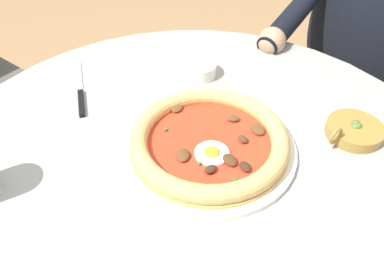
{
  "coord_description": "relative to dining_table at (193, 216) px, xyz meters",
  "views": [
    {
      "loc": [
        -0.31,
        -0.36,
        1.24
      ],
      "look_at": [
        0.02,
        0.03,
        0.78
      ],
      "focal_mm": 36.07,
      "sensor_mm": 36.0,
      "label": 1
    }
  ],
  "objects": [
    {
      "name": "dining_table",
      "position": [
        0.0,
        0.0,
        0.0
      ],
      "size": [
        0.97,
        0.97,
        0.75
      ],
      "color": "#999993",
      "rests_on": "ground"
    },
    {
      "name": "pizza_on_plate",
      "position": [
        0.04,
        0.0,
        0.19
      ],
      "size": [
        0.31,
        0.31,
        0.04
      ],
      "color": "white",
      "rests_on": "dining_table"
    },
    {
      "name": "steak_knife",
      "position": [
        -0.06,
        0.29,
        0.17
      ],
      "size": [
        0.1,
        0.19,
        0.01
      ],
      "color": "silver",
      "rests_on": "dining_table"
    },
    {
      "name": "ramekin_capers",
      "position": [
        0.18,
        0.19,
        0.19
      ],
      "size": [
        0.08,
        0.08,
        0.03
      ],
      "color": "white",
      "rests_on": "dining_table"
    },
    {
      "name": "olive_pan",
      "position": [
        0.27,
        -0.15,
        0.18
      ],
      "size": [
        0.13,
        0.1,
        0.05
      ],
      "color": "olive",
      "rests_on": "dining_table"
    },
    {
      "name": "diner_person",
      "position": [
        0.72,
        0.09,
        -0.06
      ],
      "size": [
        0.52,
        0.37,
        1.16
      ],
      "color": "#282833",
      "rests_on": "ground"
    },
    {
      "name": "cafe_chair_diner",
      "position": [
        0.86,
        0.1,
        -0.06
      ],
      "size": [
        0.47,
        0.47,
        0.87
      ],
      "color": "#504A45",
      "rests_on": "ground"
    }
  ]
}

